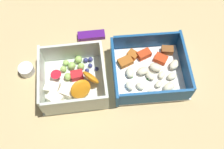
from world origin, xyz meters
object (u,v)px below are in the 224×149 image
(paper_cup_liner, at_px, (26,70))
(candy_bar, at_px, (91,35))
(pasta_container, at_px, (150,69))
(fruit_bowl, at_px, (73,80))

(paper_cup_liner, bearing_deg, candy_bar, 27.14)
(pasta_container, relative_size, paper_cup_liner, 5.02)
(pasta_container, height_order, candy_bar, pasta_container)
(candy_bar, xyz_separation_m, paper_cup_liner, (-0.16, -0.08, 0.00))
(fruit_bowl, distance_m, paper_cup_liner, 0.12)
(pasta_container, xyz_separation_m, paper_cup_liner, (-0.29, 0.04, -0.01))
(paper_cup_liner, bearing_deg, fruit_bowl, -23.51)
(candy_bar, bearing_deg, paper_cup_liner, -152.86)
(fruit_bowl, xyz_separation_m, candy_bar, (0.05, 0.13, -0.02))
(paper_cup_liner, bearing_deg, pasta_container, -7.85)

